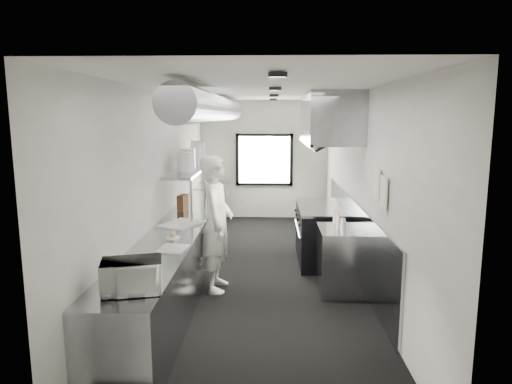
# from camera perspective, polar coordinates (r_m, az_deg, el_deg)

# --- Properties ---
(floor) EXTENTS (3.00, 8.00, 0.01)m
(floor) POSITION_cam_1_polar(r_m,az_deg,el_deg) (7.28, 0.58, -10.06)
(floor) COLOR black
(floor) RESTS_ON ground
(ceiling) EXTENTS (3.00, 8.00, 0.01)m
(ceiling) POSITION_cam_1_polar(r_m,az_deg,el_deg) (6.87, 0.62, 12.51)
(ceiling) COLOR silver
(ceiling) RESTS_ON wall_back
(wall_back) EXTENTS (3.00, 0.02, 2.80)m
(wall_back) POSITION_cam_1_polar(r_m,az_deg,el_deg) (10.91, 1.04, 4.05)
(wall_back) COLOR silver
(wall_back) RESTS_ON floor
(wall_front) EXTENTS (3.00, 0.02, 2.80)m
(wall_front) POSITION_cam_1_polar(r_m,az_deg,el_deg) (3.05, -1.00, -10.47)
(wall_front) COLOR silver
(wall_front) RESTS_ON floor
(wall_left) EXTENTS (0.02, 8.00, 2.80)m
(wall_left) POSITION_cam_1_polar(r_m,az_deg,el_deg) (7.13, -11.54, 0.93)
(wall_left) COLOR silver
(wall_left) RESTS_ON floor
(wall_right) EXTENTS (0.02, 8.00, 2.80)m
(wall_right) POSITION_cam_1_polar(r_m,az_deg,el_deg) (7.07, 12.85, 0.81)
(wall_right) COLOR silver
(wall_right) RESTS_ON floor
(wall_cladding) EXTENTS (0.03, 5.50, 1.10)m
(wall_cladding) POSITION_cam_1_polar(r_m,az_deg,el_deg) (7.53, 12.03, -5.25)
(wall_cladding) COLOR gray
(wall_cladding) RESTS_ON wall_right
(hvac_duct) EXTENTS (0.40, 6.40, 0.40)m
(hvac_duct) POSITION_cam_1_polar(r_m,az_deg,el_deg) (7.31, -4.90, 10.34)
(hvac_duct) COLOR gray
(hvac_duct) RESTS_ON ceiling
(service_window) EXTENTS (1.36, 0.05, 1.25)m
(service_window) POSITION_cam_1_polar(r_m,az_deg,el_deg) (10.88, 1.04, 4.03)
(service_window) COLOR white
(service_window) RESTS_ON wall_back
(exhaust_hood) EXTENTS (0.81, 2.20, 0.88)m
(exhaust_hood) POSITION_cam_1_polar(r_m,az_deg,el_deg) (7.62, 9.10, 9.02)
(exhaust_hood) COLOR gray
(exhaust_hood) RESTS_ON ceiling
(prep_counter) EXTENTS (0.70, 6.00, 0.90)m
(prep_counter) POSITION_cam_1_polar(r_m,az_deg,el_deg) (6.79, -9.34, -7.67)
(prep_counter) COLOR gray
(prep_counter) RESTS_ON floor
(pass_shelf) EXTENTS (0.45, 3.00, 0.68)m
(pass_shelf) POSITION_cam_1_polar(r_m,az_deg,el_deg) (8.02, -7.79, 2.95)
(pass_shelf) COLOR gray
(pass_shelf) RESTS_ON prep_counter
(range) EXTENTS (0.88, 1.60, 0.94)m
(range) POSITION_cam_1_polar(r_m,az_deg,el_deg) (7.86, 8.31, -5.10)
(range) COLOR black
(range) RESTS_ON floor
(bottle_station) EXTENTS (0.65, 0.80, 0.90)m
(bottle_station) POSITION_cam_1_polar(r_m,az_deg,el_deg) (6.55, 10.67, -8.34)
(bottle_station) COLOR gray
(bottle_station) RESTS_ON floor
(far_work_table) EXTENTS (0.70, 1.20, 0.90)m
(far_work_table) POSITION_cam_1_polar(r_m,az_deg,el_deg) (10.34, -5.42, -1.63)
(far_work_table) COLOR gray
(far_work_table) RESTS_ON floor
(notice_sheet_a) EXTENTS (0.02, 0.28, 0.38)m
(notice_sheet_a) POSITION_cam_1_polar(r_m,az_deg,el_deg) (5.87, 14.84, 0.97)
(notice_sheet_a) COLOR silver
(notice_sheet_a) RESTS_ON wall_right
(notice_sheet_b) EXTENTS (0.02, 0.28, 0.38)m
(notice_sheet_b) POSITION_cam_1_polar(r_m,az_deg,el_deg) (5.55, 15.62, -0.08)
(notice_sheet_b) COLOR silver
(notice_sheet_b) RESTS_ON wall_right
(line_cook) EXTENTS (0.46, 0.70, 1.90)m
(line_cook) POSITION_cam_1_polar(r_m,az_deg,el_deg) (6.41, -4.91, -3.95)
(line_cook) COLOR white
(line_cook) RESTS_ON floor
(microwave) EXTENTS (0.56, 0.47, 0.29)m
(microwave) POSITION_cam_1_polar(r_m,az_deg,el_deg) (4.24, -15.23, -10.05)
(microwave) COLOR silver
(microwave) RESTS_ON prep_counter
(deli_tub_a) EXTENTS (0.18, 0.18, 0.10)m
(deli_tub_a) POSITION_cam_1_polar(r_m,az_deg,el_deg) (4.64, -16.19, -9.62)
(deli_tub_a) COLOR #B1B8AA
(deli_tub_a) RESTS_ON prep_counter
(deli_tub_b) EXTENTS (0.16, 0.16, 0.09)m
(deli_tub_b) POSITION_cam_1_polar(r_m,az_deg,el_deg) (4.71, -16.84, -9.43)
(deli_tub_b) COLOR #B1B8AA
(deli_tub_b) RESTS_ON prep_counter
(newspaper) EXTENTS (0.36, 0.43, 0.01)m
(newspaper) POSITION_cam_1_polar(r_m,az_deg,el_deg) (5.47, -10.37, -6.96)
(newspaper) COLOR silver
(newspaper) RESTS_ON prep_counter
(small_plate) EXTENTS (0.22, 0.22, 0.01)m
(small_plate) POSITION_cam_1_polar(r_m,az_deg,el_deg) (5.93, -10.32, -5.62)
(small_plate) COLOR silver
(small_plate) RESTS_ON prep_counter
(pastry) EXTENTS (0.08, 0.08, 0.08)m
(pastry) POSITION_cam_1_polar(r_m,az_deg,el_deg) (5.92, -10.33, -5.17)
(pastry) COLOR tan
(pastry) RESTS_ON small_plate
(cutting_board) EXTENTS (0.66, 0.74, 0.02)m
(cutting_board) POSITION_cam_1_polar(r_m,az_deg,el_deg) (6.64, -9.24, -3.94)
(cutting_board) COLOR silver
(cutting_board) RESTS_ON prep_counter
(knife_block) EXTENTS (0.15, 0.26, 0.27)m
(knife_block) POSITION_cam_1_polar(r_m,az_deg,el_deg) (7.56, -9.11, -1.33)
(knife_block) COLOR brown
(knife_block) RESTS_ON prep_counter
(plate_stack_a) EXTENTS (0.28, 0.28, 0.30)m
(plate_stack_a) POSITION_cam_1_polar(r_m,az_deg,el_deg) (7.26, -8.81, 3.72)
(plate_stack_a) COLOR silver
(plate_stack_a) RESTS_ON pass_shelf
(plate_stack_b) EXTENTS (0.26, 0.26, 0.34)m
(plate_stack_b) POSITION_cam_1_polar(r_m,az_deg,el_deg) (7.58, -8.55, 4.10)
(plate_stack_b) COLOR silver
(plate_stack_b) RESTS_ON pass_shelf
(plate_stack_c) EXTENTS (0.29, 0.29, 0.31)m
(plate_stack_c) POSITION_cam_1_polar(r_m,az_deg,el_deg) (8.21, -7.54, 4.45)
(plate_stack_c) COLOR silver
(plate_stack_c) RESTS_ON pass_shelf
(plate_stack_d) EXTENTS (0.30, 0.30, 0.41)m
(plate_stack_d) POSITION_cam_1_polar(r_m,az_deg,el_deg) (8.61, -7.24, 5.00)
(plate_stack_d) COLOR silver
(plate_stack_d) RESTS_ON pass_shelf
(squeeze_bottle_a) EXTENTS (0.08, 0.08, 0.18)m
(squeeze_bottle_a) POSITION_cam_1_polar(r_m,az_deg,el_deg) (6.12, 10.84, -4.37)
(squeeze_bottle_a) COLOR silver
(squeeze_bottle_a) RESTS_ON bottle_station
(squeeze_bottle_b) EXTENTS (0.08, 0.08, 0.18)m
(squeeze_bottle_b) POSITION_cam_1_polar(r_m,az_deg,el_deg) (6.24, 10.76, -4.07)
(squeeze_bottle_b) COLOR silver
(squeeze_bottle_b) RESTS_ON bottle_station
(squeeze_bottle_c) EXTENTS (0.07, 0.07, 0.18)m
(squeeze_bottle_c) POSITION_cam_1_polar(r_m,az_deg,el_deg) (6.41, 10.16, -3.74)
(squeeze_bottle_c) COLOR silver
(squeeze_bottle_c) RESTS_ON bottle_station
(squeeze_bottle_d) EXTENTS (0.07, 0.07, 0.17)m
(squeeze_bottle_d) POSITION_cam_1_polar(r_m,az_deg,el_deg) (6.58, 10.19, -3.41)
(squeeze_bottle_d) COLOR silver
(squeeze_bottle_d) RESTS_ON bottle_station
(squeeze_bottle_e) EXTENTS (0.06, 0.06, 0.16)m
(squeeze_bottle_e) POSITION_cam_1_polar(r_m,az_deg,el_deg) (6.72, 9.80, -3.17)
(squeeze_bottle_e) COLOR silver
(squeeze_bottle_e) RESTS_ON bottle_station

